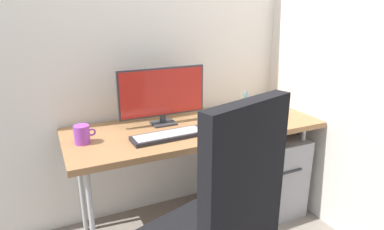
# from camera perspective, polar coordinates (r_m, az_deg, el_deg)

# --- Properties ---
(ground_plane) EXTENTS (8.00, 8.00, 0.00)m
(ground_plane) POSITION_cam_1_polar(r_m,az_deg,el_deg) (2.58, 0.51, -17.66)
(ground_plane) COLOR slate
(wall_back) EXTENTS (3.10, 0.04, 2.80)m
(wall_back) POSITION_cam_1_polar(r_m,az_deg,el_deg) (2.42, -3.19, 15.53)
(wall_back) COLOR silver
(wall_back) RESTS_ON ground_plane
(wall_side_right) EXTENTS (0.04, 2.06, 2.80)m
(wall_side_right) POSITION_cam_1_polar(r_m,az_deg,el_deg) (2.46, 22.22, 14.31)
(wall_side_right) COLOR silver
(wall_side_right) RESTS_ON ground_plane
(desk) EXTENTS (1.69, 0.66, 0.75)m
(desk) POSITION_cam_1_polar(r_m,az_deg,el_deg) (2.24, 0.56, -2.77)
(desk) COLOR #996B42
(desk) RESTS_ON ground_plane
(office_chair) EXTENTS (0.61, 0.60, 1.18)m
(office_chair) POSITION_cam_1_polar(r_m,az_deg,el_deg) (1.55, 4.75, -17.75)
(office_chair) COLOR black
(office_chair) RESTS_ON ground_plane
(filing_cabinet) EXTENTS (0.42, 0.56, 0.60)m
(filing_cabinet) POSITION_cam_1_polar(r_m,az_deg,el_deg) (2.67, 12.20, -9.25)
(filing_cabinet) COLOR gray
(filing_cabinet) RESTS_ON ground_plane
(monitor) EXTENTS (0.59, 0.13, 0.38)m
(monitor) POSITION_cam_1_polar(r_m,az_deg,el_deg) (2.21, -5.14, 3.70)
(monitor) COLOR #333338
(monitor) RESTS_ON desk
(keyboard) EXTENTS (0.46, 0.16, 0.03)m
(keyboard) POSITION_cam_1_polar(r_m,az_deg,el_deg) (2.02, -4.05, -3.55)
(keyboard) COLOR black
(keyboard) RESTS_ON desk
(mouse) EXTENTS (0.09, 0.12, 0.04)m
(mouse) POSITION_cam_1_polar(r_m,az_deg,el_deg) (2.18, 5.53, -1.81)
(mouse) COLOR #9EA0A5
(mouse) RESTS_ON desk
(pen_holder) EXTENTS (0.09, 0.09, 0.18)m
(pen_holder) POSITION_cam_1_polar(r_m,az_deg,el_deg) (2.46, 8.66, 1.27)
(pen_holder) COLOR #B2B5BA
(pen_holder) RESTS_ON desk
(notebook) EXTENTS (0.15, 0.20, 0.02)m
(notebook) POSITION_cam_1_polar(r_m,az_deg,el_deg) (2.52, 12.68, 0.37)
(notebook) COLOR black
(notebook) RESTS_ON desk
(coffee_mug) EXTENTS (0.12, 0.09, 0.11)m
(coffee_mug) POSITION_cam_1_polar(r_m,az_deg,el_deg) (2.02, -18.34, -3.18)
(coffee_mug) COLOR purple
(coffee_mug) RESTS_ON desk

